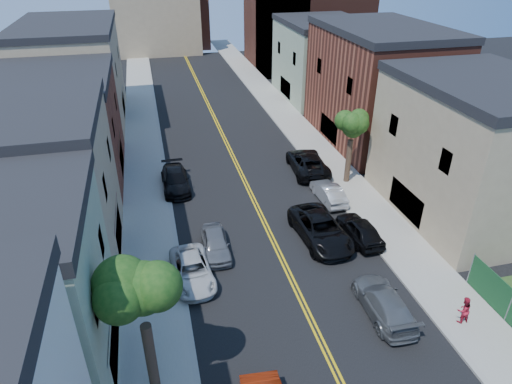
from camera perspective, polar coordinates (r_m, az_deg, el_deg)
sidewalk_left at (r=42.54m, az=-14.31°, el=5.08°), size 3.20×100.00×0.15m
sidewalk_right at (r=44.97m, az=6.27°, el=7.19°), size 3.20×100.00×0.15m
curb_left at (r=42.53m, az=-11.95°, el=5.36°), size 0.30×100.00×0.15m
curb_right at (r=44.43m, az=4.12°, el=7.01°), size 0.30×100.00×0.15m
bldg_left_tan_near at (r=28.03m, az=-27.18°, el=-0.53°), size 9.00×10.00×9.00m
bldg_left_brick at (r=38.05m, az=-24.12°, el=6.88°), size 9.00×12.00×8.00m
bldg_left_tan_far at (r=51.04m, az=-22.24°, el=13.48°), size 9.00×16.00×9.50m
bldg_right_tan at (r=33.40m, az=26.05°, el=4.39°), size 9.00×12.00×9.00m
bldg_right_brick at (r=44.09m, az=15.19°, el=12.68°), size 9.00×14.00×10.00m
bldg_right_palegrn at (r=56.52m, az=8.39°, el=16.14°), size 9.00×12.00×8.50m
church at (r=70.67m, az=5.74°, el=21.41°), size 16.20×14.20×22.60m
backdrop_left at (r=81.80m, az=-12.67°, el=21.10°), size 14.00×8.00×12.00m
backdrop_center at (r=86.12m, az=-9.89°, el=21.07°), size 10.00×8.00×10.00m
tree_left_mid at (r=16.71m, az=-14.89°, el=-10.26°), size 5.20×5.20×9.29m
tree_right_far at (r=34.40m, az=12.40°, el=9.72°), size 4.40×4.40×8.03m
white_pickup at (r=25.98m, az=-8.14°, el=-9.88°), size 2.45×4.78×1.29m
grey_car_left at (r=27.81m, az=-5.18°, el=-6.59°), size 1.74×4.05×1.36m
black_car_left at (r=35.30m, az=-10.27°, el=1.52°), size 2.09×5.03×1.45m
grey_car_right at (r=24.60m, az=16.02°, el=-13.41°), size 2.16×4.94×1.41m
black_car_right at (r=29.66m, az=13.13°, el=-4.66°), size 1.95×4.36×1.46m
silver_car_right at (r=33.53m, az=9.26°, el=-0.08°), size 1.57×4.12×1.34m
dark_car_right_far at (r=37.62m, az=6.57°, el=3.79°), size 3.10×6.02×1.63m
black_suv_lane at (r=29.05m, az=8.27°, el=-4.73°), size 3.06×6.00×1.62m
pedestrian_right at (r=25.25m, az=25.00°, el=-13.49°), size 0.75×0.59×1.53m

